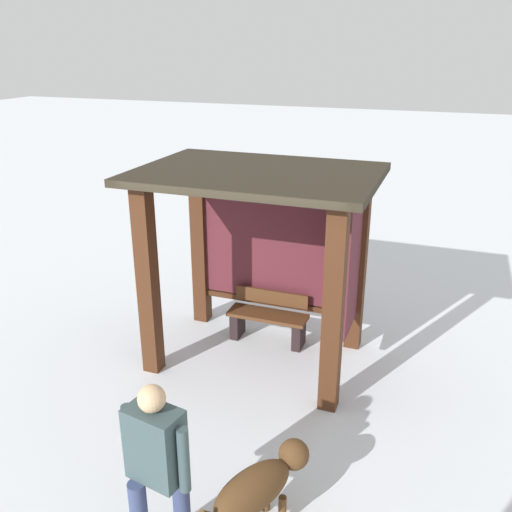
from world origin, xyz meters
TOP-DOWN VIEW (x-y plane):
  - ground_plane at (0.00, 0.00)m, footprint 60.00×60.00m
  - bus_shelter at (0.09, 0.18)m, footprint 2.82×2.01m
  - bench_left_inside at (0.00, 0.45)m, footprint 1.10×0.36m
  - person_walking at (0.31, -3.08)m, footprint 0.63×0.41m
  - dog at (0.97, -2.59)m, footprint 0.69×1.06m

SIDE VIEW (x-z plane):
  - ground_plane at x=0.00m, z-range 0.00..0.00m
  - bench_left_inside at x=0.00m, z-range -0.03..0.68m
  - dog at x=0.97m, z-range 0.13..0.80m
  - person_walking at x=0.31m, z-range 0.13..1.73m
  - bus_shelter at x=0.09m, z-range 0.49..2.99m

